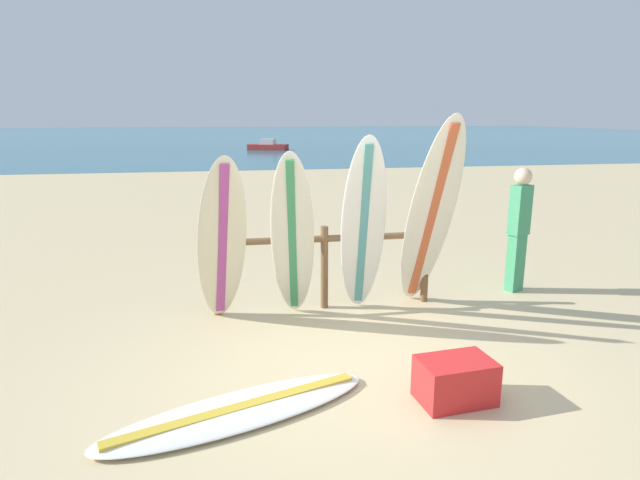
{
  "coord_description": "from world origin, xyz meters",
  "views": [
    {
      "loc": [
        -1.07,
        -4.43,
        2.3
      ],
      "look_at": [
        0.05,
        1.85,
        0.78
      ],
      "focal_mm": 29.6,
      "sensor_mm": 36.0,
      "label": 1
    }
  ],
  "objects_px": {
    "surfboard_leaning_far_left": "(222,242)",
    "beachgoer_standing": "(519,224)",
    "surfboard_leaning_center_left": "(363,228)",
    "surfboard_lying_on_sand": "(238,411)",
    "surfboard_leaning_center": "(430,217)",
    "surfboard_rack": "(324,256)",
    "small_boat_offshore": "(268,146)",
    "surfboard_leaning_left": "(292,238)",
    "cooler_box": "(455,380)"
  },
  "relations": [
    {
      "from": "surfboard_leaning_center_left",
      "to": "surfboard_leaning_far_left",
      "type": "bearing_deg",
      "value": -179.71
    },
    {
      "from": "surfboard_leaning_far_left",
      "to": "cooler_box",
      "type": "relative_size",
      "value": 3.2
    },
    {
      "from": "surfboard_lying_on_sand",
      "to": "surfboard_leaning_left",
      "type": "bearing_deg",
      "value": 69.65
    },
    {
      "from": "surfboard_leaning_far_left",
      "to": "beachgoer_standing",
      "type": "bearing_deg",
      "value": 8.14
    },
    {
      "from": "cooler_box",
      "to": "surfboard_leaning_far_left",
      "type": "bearing_deg",
      "value": 127.89
    },
    {
      "from": "surfboard_rack",
      "to": "surfboard_leaning_far_left",
      "type": "xyz_separation_m",
      "value": [
        -1.19,
        -0.36,
        0.31
      ]
    },
    {
      "from": "surfboard_leaning_left",
      "to": "cooler_box",
      "type": "bearing_deg",
      "value": -60.06
    },
    {
      "from": "surfboard_leaning_far_left",
      "to": "surfboard_lying_on_sand",
      "type": "xyz_separation_m",
      "value": [
        0.09,
        -1.85,
        -0.93
      ]
    },
    {
      "from": "surfboard_leaning_left",
      "to": "cooler_box",
      "type": "relative_size",
      "value": 3.28
    },
    {
      "from": "surfboard_rack",
      "to": "surfboard_lying_on_sand",
      "type": "distance_m",
      "value": 2.55
    },
    {
      "from": "surfboard_rack",
      "to": "surfboard_lying_on_sand",
      "type": "xyz_separation_m",
      "value": [
        -1.1,
        -2.21,
        -0.62
      ]
    },
    {
      "from": "surfboard_leaning_center_left",
      "to": "surfboard_leaning_center",
      "type": "distance_m",
      "value": 0.78
    },
    {
      "from": "surfboard_rack",
      "to": "beachgoer_standing",
      "type": "relative_size",
      "value": 1.62
    },
    {
      "from": "surfboard_rack",
      "to": "surfboard_lying_on_sand",
      "type": "relative_size",
      "value": 1.15
    },
    {
      "from": "beachgoer_standing",
      "to": "cooler_box",
      "type": "height_order",
      "value": "beachgoer_standing"
    },
    {
      "from": "cooler_box",
      "to": "surfboard_rack",
      "type": "bearing_deg",
      "value": 100.24
    },
    {
      "from": "surfboard_leaning_center",
      "to": "beachgoer_standing",
      "type": "distance_m",
      "value": 1.6
    },
    {
      "from": "surfboard_leaning_far_left",
      "to": "surfboard_leaning_center_left",
      "type": "bearing_deg",
      "value": 0.29
    },
    {
      "from": "surfboard_leaning_far_left",
      "to": "beachgoer_standing",
      "type": "height_order",
      "value": "surfboard_leaning_far_left"
    },
    {
      "from": "surfboard_rack",
      "to": "surfboard_leaning_left",
      "type": "distance_m",
      "value": 0.69
    },
    {
      "from": "surfboard_leaning_left",
      "to": "beachgoer_standing",
      "type": "height_order",
      "value": "surfboard_leaning_left"
    },
    {
      "from": "surfboard_leaning_far_left",
      "to": "surfboard_leaning_center_left",
      "type": "height_order",
      "value": "surfboard_leaning_center_left"
    },
    {
      "from": "surfboard_rack",
      "to": "surfboard_leaning_center",
      "type": "relative_size",
      "value": 1.14
    },
    {
      "from": "small_boat_offshore",
      "to": "cooler_box",
      "type": "distance_m",
      "value": 31.97
    },
    {
      "from": "surfboard_leaning_center_left",
      "to": "surfboard_lying_on_sand",
      "type": "relative_size",
      "value": 0.92
    },
    {
      "from": "surfboard_leaning_far_left",
      "to": "small_boat_offshore",
      "type": "distance_m",
      "value": 30.15
    },
    {
      "from": "surfboard_leaning_center_left",
      "to": "cooler_box",
      "type": "relative_size",
      "value": 3.52
    },
    {
      "from": "beachgoer_standing",
      "to": "small_boat_offshore",
      "type": "height_order",
      "value": "beachgoer_standing"
    },
    {
      "from": "surfboard_rack",
      "to": "beachgoer_standing",
      "type": "xyz_separation_m",
      "value": [
        2.62,
        0.18,
        0.25
      ]
    },
    {
      "from": "surfboard_leaning_center",
      "to": "beachgoer_standing",
      "type": "height_order",
      "value": "surfboard_leaning_center"
    },
    {
      "from": "surfboard_leaning_far_left",
      "to": "small_boat_offshore",
      "type": "height_order",
      "value": "surfboard_leaning_far_left"
    },
    {
      "from": "surfboard_rack",
      "to": "cooler_box",
      "type": "relative_size",
      "value": 4.43
    },
    {
      "from": "small_boat_offshore",
      "to": "cooler_box",
      "type": "relative_size",
      "value": 4.65
    },
    {
      "from": "surfboard_leaning_center_left",
      "to": "surfboard_lying_on_sand",
      "type": "xyz_separation_m",
      "value": [
        -1.48,
        -1.86,
        -1.02
      ]
    },
    {
      "from": "surfboard_leaning_far_left",
      "to": "surfboard_leaning_left",
      "type": "distance_m",
      "value": 0.76
    },
    {
      "from": "surfboard_rack",
      "to": "surfboard_leaning_far_left",
      "type": "relative_size",
      "value": 1.38
    },
    {
      "from": "surfboard_lying_on_sand",
      "to": "cooler_box",
      "type": "distance_m",
      "value": 1.77
    },
    {
      "from": "surfboard_leaning_far_left",
      "to": "surfboard_leaning_center_left",
      "type": "xyz_separation_m",
      "value": [
        1.57,
        0.01,
        0.1
      ]
    },
    {
      "from": "surfboard_lying_on_sand",
      "to": "surfboard_leaning_center",
      "type": "bearing_deg",
      "value": 38.77
    },
    {
      "from": "surfboard_leaning_left",
      "to": "surfboard_leaning_center",
      "type": "height_order",
      "value": "surfboard_leaning_center"
    },
    {
      "from": "surfboard_leaning_left",
      "to": "surfboard_leaning_center_left",
      "type": "relative_size",
      "value": 0.93
    },
    {
      "from": "cooler_box",
      "to": "small_boat_offshore",
      "type": "bearing_deg",
      "value": 82.42
    },
    {
      "from": "small_boat_offshore",
      "to": "beachgoer_standing",
      "type": "bearing_deg",
      "value": -88.3
    },
    {
      "from": "surfboard_leaning_left",
      "to": "surfboard_leaning_center",
      "type": "bearing_deg",
      "value": 0.38
    },
    {
      "from": "surfboard_leaning_far_left",
      "to": "surfboard_lying_on_sand",
      "type": "distance_m",
      "value": 2.07
    },
    {
      "from": "surfboard_rack",
      "to": "cooler_box",
      "type": "distance_m",
      "value": 2.45
    },
    {
      "from": "surfboard_leaning_center",
      "to": "surfboard_lying_on_sand",
      "type": "height_order",
      "value": "surfboard_leaning_center"
    },
    {
      "from": "surfboard_leaning_left",
      "to": "cooler_box",
      "type": "height_order",
      "value": "surfboard_leaning_left"
    },
    {
      "from": "surfboard_leaning_far_left",
      "to": "surfboard_leaning_center_left",
      "type": "distance_m",
      "value": 1.57
    },
    {
      "from": "surfboard_leaning_center_left",
      "to": "surfboard_rack",
      "type": "bearing_deg",
      "value": 136.75
    }
  ]
}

